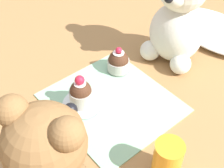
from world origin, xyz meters
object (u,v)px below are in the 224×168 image
saucer_plate (82,104)px  juice_glass (167,160)px  teddy_bear_tan (52,165)px  cupcake_near_tan_bear (81,93)px  teddy_bear_cream (178,17)px  cupcake_near_cream_bear (118,62)px

saucer_plate → juice_glass: juice_glass is taller
teddy_bear_tan → cupcake_near_tan_bear: teddy_bear_tan is taller
teddy_bear_tan → juice_glass: (0.07, 0.17, -0.08)m
teddy_bear_cream → juice_glass: (0.21, -0.24, -0.08)m
teddy_bear_tan → juice_glass: teddy_bear_tan is taller
cupcake_near_tan_bear → juice_glass: bearing=5.1°
saucer_plate → cupcake_near_tan_bear: 0.03m
cupcake_near_tan_bear → juice_glass: 0.22m
cupcake_near_cream_bear → saucer_plate: cupcake_near_cream_bear is taller
saucer_plate → juice_glass: (0.22, 0.02, 0.03)m
teddy_bear_tan → cupcake_near_tan_bear: (-0.15, 0.15, -0.08)m
teddy_bear_tan → cupcake_near_tan_bear: size_ratio=3.13×
cupcake_near_cream_bear → juice_glass: size_ratio=0.80×
teddy_bear_tan → cupcake_near_cream_bear: teddy_bear_tan is taller
teddy_bear_cream → cupcake_near_tan_bear: size_ratio=3.34×
teddy_bear_cream → juice_glass: bearing=-62.6°
teddy_bear_cream → cupcake_near_tan_bear: (-0.01, -0.26, -0.08)m
teddy_bear_tan → juice_glass: bearing=-136.2°
juice_glass → teddy_bear_tan: bearing=-112.1°
teddy_bear_tan → cupcake_near_cream_bear: bearing=-80.8°
teddy_bear_cream → saucer_plate: size_ratio=3.09×
teddy_bear_cream → cupcake_near_cream_bear: bearing=-121.8°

